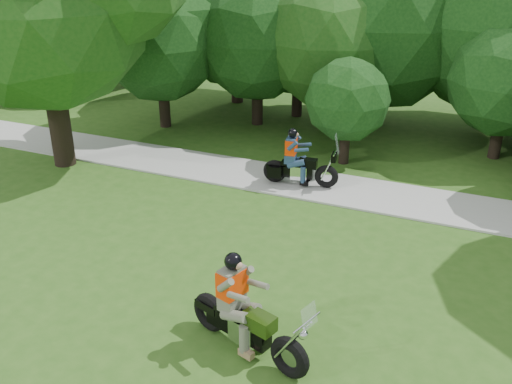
% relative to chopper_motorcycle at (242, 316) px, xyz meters
% --- Properties ---
extents(walkway, '(60.00, 2.20, 0.06)m').
position_rel_chopper_motorcycle_xyz_m(walkway, '(1.41, 7.48, -0.69)').
color(walkway, '#ACACA6').
rests_on(walkway, ground).
extents(tree_line, '(40.85, 12.22, 7.80)m').
position_rel_chopper_motorcycle_xyz_m(tree_line, '(3.45, 14.27, 3.00)').
color(tree_line, black).
rests_on(tree_line, ground).
extents(chopper_motorcycle, '(2.66, 1.26, 1.94)m').
position_rel_chopper_motorcycle_xyz_m(chopper_motorcycle, '(0.00, 0.00, 0.00)').
color(chopper_motorcycle, black).
rests_on(chopper_motorcycle, ground).
extents(touring_motorcycle, '(2.28, 0.87, 1.74)m').
position_rel_chopper_motorcycle_xyz_m(touring_motorcycle, '(-1.55, 7.27, -0.02)').
color(touring_motorcycle, black).
rests_on(touring_motorcycle, walkway).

